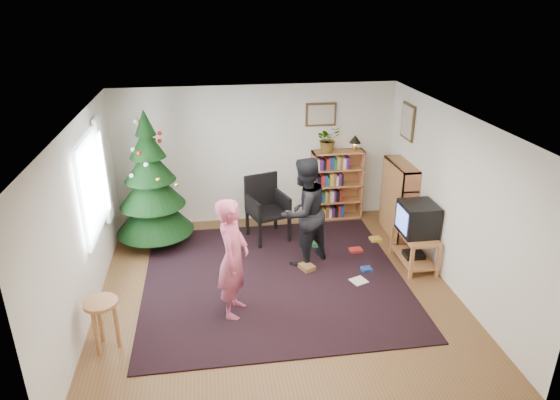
{
  "coord_description": "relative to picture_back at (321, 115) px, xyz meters",
  "views": [
    {
      "loc": [
        -0.85,
        -6.05,
        3.98
      ],
      "look_at": [
        0.15,
        0.71,
        1.1
      ],
      "focal_mm": 32.0,
      "sensor_mm": 36.0,
      "label": 1
    }
  ],
  "objects": [
    {
      "name": "stool",
      "position": [
        -3.35,
        -3.41,
        -1.44
      ],
      "size": [
        0.4,
        0.4,
        0.66
      ],
      "color": "#B56A40",
      "rests_on": "floor"
    },
    {
      "name": "picture_right",
      "position": [
        1.33,
        -0.73,
        0.0
      ],
      "size": [
        0.03,
        0.5,
        0.6
      ],
      "color": "#4C3319",
      "rests_on": "wall_right"
    },
    {
      "name": "picture_back",
      "position": [
        0.0,
        0.0,
        0.0
      ],
      "size": [
        0.55,
        0.03,
        0.42
      ],
      "color": "#4C3319",
      "rests_on": "wall_back"
    },
    {
      "name": "ceiling",
      "position": [
        -1.15,
        -2.48,
        0.55
      ],
      "size": [
        5.0,
        5.0,
        0.0
      ],
      "primitive_type": "plane",
      "rotation": [
        3.14,
        0.0,
        0.0
      ],
      "color": "white",
      "rests_on": "wall_back"
    },
    {
      "name": "crt_tv",
      "position": [
        1.07,
        -2.06,
        -1.16
      ],
      "size": [
        0.52,
        0.56,
        0.49
      ],
      "color": "black",
      "rests_on": "tv_stand"
    },
    {
      "name": "potted_plant",
      "position": [
        0.11,
        -0.14,
        -0.42
      ],
      "size": [
        0.51,
        0.48,
        0.47
      ],
      "primitive_type": "imported",
      "rotation": [
        0.0,
        0.0,
        0.32
      ],
      "color": "gray",
      "rests_on": "bookshelf_back"
    },
    {
      "name": "bookshelf_back",
      "position": [
        0.31,
        -0.14,
        -1.29
      ],
      "size": [
        0.95,
        0.3,
        1.3
      ],
      "color": "#B56A40",
      "rests_on": "floor"
    },
    {
      "name": "curtain",
      "position": [
        -3.58,
        -1.18,
        -0.45
      ],
      "size": [
        0.06,
        0.35,
        1.6
      ],
      "primitive_type": "cube",
      "color": "silver",
      "rests_on": "wall_left"
    },
    {
      "name": "table_lamp",
      "position": [
        0.61,
        -0.14,
        -0.46
      ],
      "size": [
        0.22,
        0.22,
        0.29
      ],
      "color": "#A57F33",
      "rests_on": "bookshelf_back"
    },
    {
      "name": "bookshelf_right",
      "position": [
        1.19,
        -0.97,
        -1.29
      ],
      "size": [
        0.3,
        0.95,
        1.3
      ],
      "rotation": [
        0.0,
        0.0,
        1.57
      ],
      "color": "#B56A40",
      "rests_on": "floor"
    },
    {
      "name": "wall_front",
      "position": [
        -1.15,
        -4.97,
        -0.7
      ],
      "size": [
        5.0,
        0.02,
        2.5
      ],
      "primitive_type": "cube",
      "color": "silver",
      "rests_on": "floor"
    },
    {
      "name": "rug",
      "position": [
        -1.15,
        -2.17,
        -1.94
      ],
      "size": [
        3.8,
        3.6,
        0.02
      ],
      "primitive_type": "cube",
      "color": "black",
      "rests_on": "floor"
    },
    {
      "name": "wall_right",
      "position": [
        1.35,
        -2.48,
        -0.7
      ],
      "size": [
        0.02,
        5.0,
        2.5
      ],
      "primitive_type": "cube",
      "color": "silver",
      "rests_on": "floor"
    },
    {
      "name": "floor_clutter",
      "position": [
        0.07,
        -1.77,
        -1.91
      ],
      "size": [
        1.55,
        1.42,
        0.08
      ],
      "color": "#A51E19",
      "rests_on": "rug"
    },
    {
      "name": "person_standing",
      "position": [
        -1.78,
        -2.92,
        -1.13
      ],
      "size": [
        0.55,
        0.69,
        1.64
      ],
      "primitive_type": "imported",
      "rotation": [
        0.0,
        0.0,
        1.27
      ],
      "color": "#B2475F",
      "rests_on": "rug"
    },
    {
      "name": "window_pane",
      "position": [
        -3.62,
        -1.88,
        -0.45
      ],
      "size": [
        0.04,
        1.2,
        1.4
      ],
      "primitive_type": "cube",
      "color": "silver",
      "rests_on": "wall_left"
    },
    {
      "name": "wall_back",
      "position": [
        -1.15,
        0.02,
        -0.7
      ],
      "size": [
        5.0,
        0.02,
        2.5
      ],
      "primitive_type": "cube",
      "color": "silver",
      "rests_on": "floor"
    },
    {
      "name": "christmas_tree",
      "position": [
        -2.96,
        -0.74,
        -0.99
      ],
      "size": [
        1.27,
        1.27,
        2.31
      ],
      "rotation": [
        0.0,
        0.0,
        0.37
      ],
      "color": "#3F2816",
      "rests_on": "rug"
    },
    {
      "name": "person_by_chair",
      "position": [
        -0.63,
        -1.73,
        -1.09
      ],
      "size": [
        1.06,
        1.01,
        1.73
      ],
      "primitive_type": "imported",
      "rotation": [
        0.0,
        0.0,
        3.72
      ],
      "color": "black",
      "rests_on": "rug"
    },
    {
      "name": "tv_stand",
      "position": [
        1.07,
        -2.06,
        -1.63
      ],
      "size": [
        0.48,
        0.86,
        0.55
      ],
      "color": "#B56A40",
      "rests_on": "floor"
    },
    {
      "name": "wall_left",
      "position": [
        -3.65,
        -2.48,
        -0.7
      ],
      "size": [
        0.02,
        5.0,
        2.5
      ],
      "primitive_type": "cube",
      "color": "silver",
      "rests_on": "floor"
    },
    {
      "name": "floor",
      "position": [
        -1.15,
        -2.48,
        -1.95
      ],
      "size": [
        5.0,
        5.0,
        0.0
      ],
      "primitive_type": "plane",
      "color": "brown",
      "rests_on": "ground"
    },
    {
      "name": "armchair",
      "position": [
        -1.07,
        -0.74,
        -1.35
      ],
      "size": [
        0.76,
        0.77,
        1.11
      ],
      "rotation": [
        0.0,
        0.0,
        0.31
      ],
      "color": "black",
      "rests_on": "rug"
    }
  ]
}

